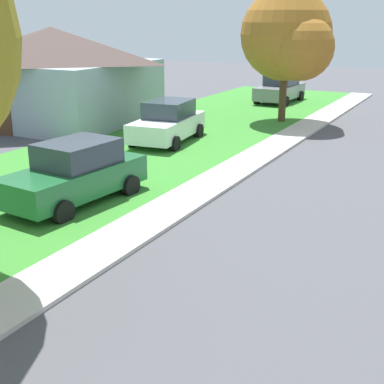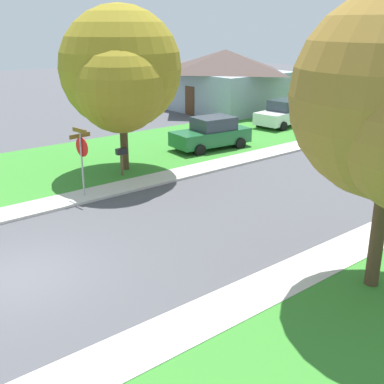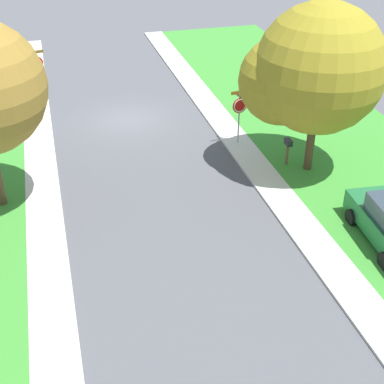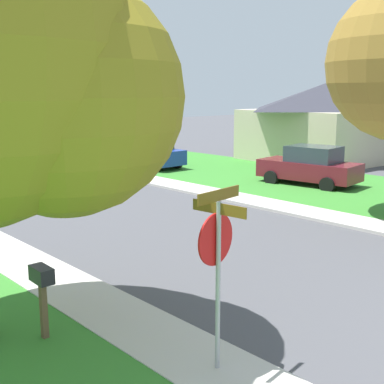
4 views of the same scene
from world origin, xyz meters
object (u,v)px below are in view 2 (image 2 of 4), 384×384
(tree_across_left, at_px, (120,73))
(stop_sign_far_corner, at_px, (82,151))
(car_white_far_down_street, at_px, (284,113))
(house_left_setback, at_px, (225,79))
(tree_sidewalk_mid, at_px, (384,61))
(mailbox, at_px, (122,155))
(car_green_behind_trees, at_px, (211,133))

(tree_across_left, bearing_deg, stop_sign_far_corner, -58.28)
(car_white_far_down_street, height_order, tree_across_left, tree_across_left)
(tree_across_left, distance_m, house_left_setback, 18.24)
(stop_sign_far_corner, relative_size, tree_sidewalk_mid, 0.43)
(stop_sign_far_corner, relative_size, tree_across_left, 0.38)
(house_left_setback, xyz_separation_m, mailbox, (10.20, -15.67, -1.37))
(car_green_behind_trees, bearing_deg, mailbox, -78.93)
(car_white_far_down_street, bearing_deg, mailbox, -78.69)
(stop_sign_far_corner, height_order, car_white_far_down_street, stop_sign_far_corner)
(car_white_far_down_street, xyz_separation_m, mailbox, (2.83, -14.17, 0.14))
(car_white_far_down_street, height_order, tree_sidewalk_mid, tree_sidewalk_mid)
(car_white_far_down_street, distance_m, mailbox, 14.45)
(stop_sign_far_corner, xyz_separation_m, car_white_far_down_street, (-4.24, 16.75, -1.01))
(tree_across_left, distance_m, mailbox, 3.55)
(stop_sign_far_corner, relative_size, car_green_behind_trees, 0.62)
(car_white_far_down_street, height_order, mailbox, car_white_far_down_street)
(stop_sign_far_corner, distance_m, tree_across_left, 4.39)
(stop_sign_far_corner, height_order, house_left_setback, house_left_setback)
(house_left_setback, height_order, mailbox, house_left_setback)
(tree_sidewalk_mid, relative_size, mailbox, 4.90)
(tree_sidewalk_mid, bearing_deg, mailbox, -90.32)
(tree_across_left, bearing_deg, tree_sidewalk_mid, 88.41)
(stop_sign_far_corner, bearing_deg, house_left_setback, 122.46)
(car_white_far_down_street, height_order, house_left_setback, house_left_setback)
(car_green_behind_trees, height_order, house_left_setback, house_left_setback)
(car_green_behind_trees, relative_size, house_left_setback, 0.48)
(stop_sign_far_corner, xyz_separation_m, mailbox, (-1.41, 2.58, -0.88))
(car_green_behind_trees, distance_m, tree_sidewalk_mid, 14.61)
(stop_sign_far_corner, distance_m, mailbox, 3.07)
(car_white_far_down_street, distance_m, tree_sidewalk_mid, 7.77)
(car_white_far_down_street, bearing_deg, tree_sidewalk_mid, 65.32)
(stop_sign_far_corner, distance_m, house_left_setback, 21.64)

